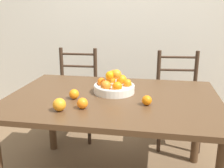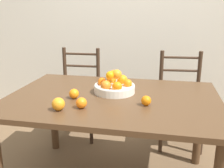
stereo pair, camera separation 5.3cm
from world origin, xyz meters
name	(u,v)px [view 1 (the left image)]	position (x,y,z in m)	size (l,w,h in m)	color
wall_back	(134,12)	(0.00, 1.55, 1.30)	(8.00, 0.06, 2.60)	silver
dining_table	(113,108)	(0.00, 0.00, 0.65)	(1.51, 1.05, 0.74)	#4C331E
fruit_bowl	(114,86)	(-0.01, 0.10, 0.79)	(0.31, 0.31, 0.18)	silver
orange_loose_0	(59,105)	(-0.28, -0.33, 0.78)	(0.08, 0.08, 0.08)	orange
orange_loose_1	(147,100)	(0.25, -0.13, 0.77)	(0.07, 0.07, 0.07)	orange
orange_loose_2	(82,103)	(-0.15, -0.26, 0.77)	(0.07, 0.07, 0.07)	orange
orange_loose_3	(74,94)	(-0.26, -0.10, 0.77)	(0.07, 0.07, 0.07)	orange
chair_left	(76,94)	(-0.54, 0.81, 0.46)	(0.43, 0.41, 0.94)	#382619
chair_right	(178,100)	(0.52, 0.81, 0.46)	(0.45, 0.44, 0.94)	#382619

